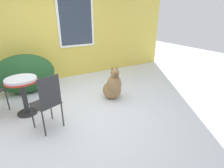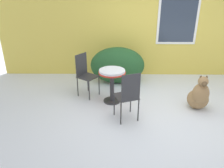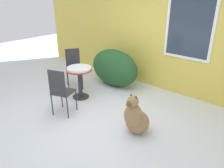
% 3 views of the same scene
% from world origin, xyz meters
% --- Properties ---
extents(ground_plane, '(16.00, 16.00, 0.00)m').
position_xyz_m(ground_plane, '(0.00, 0.00, 0.00)').
color(ground_plane, silver).
extents(house_wall, '(8.00, 0.10, 3.04)m').
position_xyz_m(house_wall, '(0.04, 2.20, 1.53)').
color(house_wall, '#DBC14C').
rests_on(house_wall, ground_plane).
extents(shrub_left, '(1.39, 0.68, 0.95)m').
position_xyz_m(shrub_left, '(-0.75, 1.56, 0.48)').
color(shrub_left, '#235128').
rests_on(shrub_left, ground_plane).
extents(patio_table, '(0.57, 0.57, 0.74)m').
position_xyz_m(patio_table, '(-0.88, 0.49, 0.57)').
color(patio_table, '#2D2D30').
rests_on(patio_table, ground_plane).
extents(patio_chair_near_table, '(0.54, 0.54, 0.97)m').
position_xyz_m(patio_chair_near_table, '(-1.49, 0.83, 0.53)').
color(patio_chair_near_table, '#2D2D30').
rests_on(patio_chair_near_table, ground_plane).
extents(patio_chair_far_side, '(0.50, 0.50, 0.97)m').
position_xyz_m(patio_chair_far_side, '(-0.57, -0.25, 0.53)').
color(patio_chair_far_side, '#2D2D30').
rests_on(patio_chair_far_side, ground_plane).
extents(dog, '(0.47, 0.59, 0.78)m').
position_xyz_m(dog, '(0.90, 0.19, 0.30)').
color(dog, '#937047').
rests_on(dog, ground_plane).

